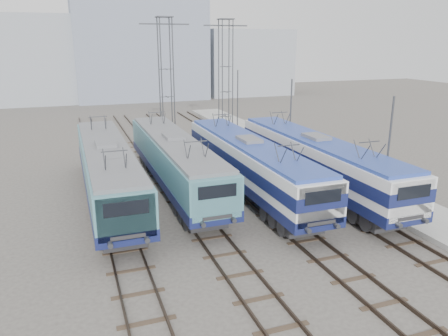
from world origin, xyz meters
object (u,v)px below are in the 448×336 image
at_px(mast_front, 388,156).
at_px(mast_mid, 290,122).
at_px(locomotive_center_left, 175,159).
at_px(locomotive_center_right, 250,162).
at_px(locomotive_far_left, 108,169).
at_px(mast_rear, 238,103).
at_px(catenary_tower_west, 166,79).
at_px(catenary_tower_east, 226,75).
at_px(locomotive_far_right, 316,159).

relative_size(mast_front, mast_mid, 1.00).
relative_size(locomotive_center_left, locomotive_center_right, 1.01).
xyz_separation_m(locomotive_far_left, mast_rear, (15.35, 16.78, 1.23)).
height_order(catenary_tower_west, catenary_tower_east, same).
distance_m(locomotive_far_left, mast_mid, 16.12).
bearing_deg(locomotive_center_right, locomotive_center_left, 152.10).
height_order(locomotive_center_right, locomotive_far_right, locomotive_far_right).
distance_m(mast_mid, mast_rear, 12.00).
relative_size(catenary_tower_east, mast_mid, 1.71).
xyz_separation_m(locomotive_center_left, catenary_tower_east, (8.75, 14.03, 4.38)).
bearing_deg(catenary_tower_west, locomotive_far_left, -117.84).
height_order(locomotive_center_right, mast_rear, mast_rear).
distance_m(locomotive_center_right, mast_front, 8.54).
xyz_separation_m(locomotive_far_right, mast_mid, (1.85, 7.30, 1.18)).
relative_size(locomotive_far_right, mast_mid, 2.60).
xyz_separation_m(catenary_tower_east, mast_rear, (2.10, 2.00, -3.14)).
height_order(catenary_tower_east, mast_rear, catenary_tower_east).
distance_m(locomotive_far_left, catenary_tower_east, 20.33).
height_order(locomotive_far_left, mast_rear, mast_rear).
height_order(locomotive_far_left, catenary_tower_east, catenary_tower_east).
bearing_deg(locomotive_far_left, mast_rear, 47.55).
xyz_separation_m(locomotive_center_right, mast_rear, (6.35, 18.42, 1.20)).
height_order(locomotive_far_right, mast_front, mast_front).
bearing_deg(locomotive_center_left, mast_mid, 20.40).
xyz_separation_m(locomotive_far_left, locomotive_far_right, (13.50, -2.52, 0.05)).
xyz_separation_m(locomotive_far_right, catenary_tower_east, (-0.25, 17.30, 4.32)).
bearing_deg(locomotive_far_right, catenary_tower_east, 90.83).
height_order(locomotive_far_left, catenary_tower_west, catenary_tower_west).
xyz_separation_m(locomotive_far_left, locomotive_center_left, (4.50, 0.75, -0.01)).
distance_m(mast_front, mast_mid, 12.00).
bearing_deg(mast_front, mast_mid, 90.00).
relative_size(mast_mid, mast_rear, 1.00).
xyz_separation_m(locomotive_far_left, mast_front, (15.35, -7.22, 1.23)).
relative_size(locomotive_center_left, mast_front, 2.60).
xyz_separation_m(mast_mid, mast_rear, (0.00, 12.00, 0.00)).
relative_size(catenary_tower_west, mast_mid, 1.71).
distance_m(locomotive_far_right, mast_mid, 7.62).
height_order(catenary_tower_east, mast_front, catenary_tower_east).
bearing_deg(catenary_tower_east, mast_front, -84.55).
xyz_separation_m(locomotive_center_left, mast_mid, (10.85, 4.03, 1.24)).
bearing_deg(catenary_tower_west, mast_rear, 24.94).
relative_size(locomotive_far_left, catenary_tower_west, 1.52).
relative_size(locomotive_center_left, catenary_tower_west, 1.52).
xyz_separation_m(mast_front, mast_rear, (0.00, 24.00, 0.00)).
xyz_separation_m(locomotive_far_left, catenary_tower_west, (6.75, 12.78, 4.37)).
bearing_deg(locomotive_center_left, mast_front, -36.29).
height_order(locomotive_center_left, mast_rear, mast_rear).
bearing_deg(mast_mid, mast_front, -90.00).
bearing_deg(catenary_tower_east, locomotive_far_right, -89.17).
distance_m(locomotive_far_right, catenary_tower_east, 17.83).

